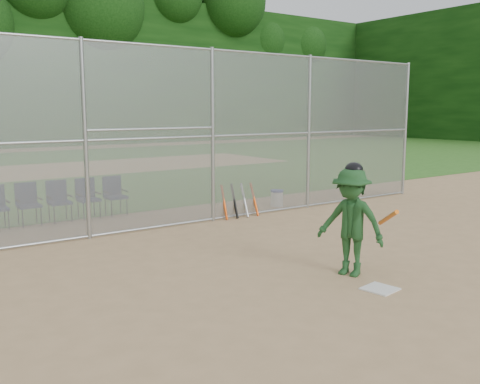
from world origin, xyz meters
TOP-DOWN VIEW (x-y plane):
  - ground at (0.00, 0.00)m, footprint 100.00×100.00m
  - grass_strip at (0.00, 18.00)m, footprint 100.00×100.00m
  - dirt_patch_far at (0.00, 18.00)m, footprint 24.00×24.00m
  - backstop_fence at (0.00, 5.00)m, footprint 16.09×0.09m
  - treeline at (0.00, 20.00)m, footprint 81.00×60.00m
  - home_plate at (0.37, -0.52)m, footprint 0.51×0.51m
  - batter_at_plate at (0.53, 0.23)m, footprint 1.12×1.38m
  - water_cooler at (3.47, 5.64)m, footprint 0.35×0.35m
  - spare_bats at (1.77, 5.01)m, footprint 0.96×0.38m
  - chair_4 at (-2.66, 7.00)m, footprint 0.54×0.52m
  - chair_5 at (-1.97, 7.00)m, footprint 0.54×0.52m
  - chair_6 at (-1.28, 7.00)m, footprint 0.54×0.52m
  - chair_7 at (-0.59, 7.00)m, footprint 0.54×0.52m

SIDE VIEW (x-z plane):
  - ground at x=0.00m, z-range 0.00..0.00m
  - grass_strip at x=0.00m, z-range 0.01..0.01m
  - dirt_patch_far at x=0.00m, z-range 0.01..0.01m
  - home_plate at x=0.37m, z-range 0.00..0.02m
  - water_cooler at x=3.47m, z-range 0.00..0.45m
  - spare_bats at x=1.77m, z-range -0.01..0.83m
  - chair_4 at x=-2.66m, z-range 0.00..0.96m
  - chair_5 at x=-1.97m, z-range 0.00..0.96m
  - chair_6 at x=-1.28m, z-range 0.00..0.96m
  - chair_7 at x=-0.59m, z-range 0.00..0.96m
  - batter_at_plate at x=0.53m, z-range -0.03..1.77m
  - backstop_fence at x=0.00m, z-range 0.07..4.07m
  - treeline at x=0.00m, z-range 0.00..11.00m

